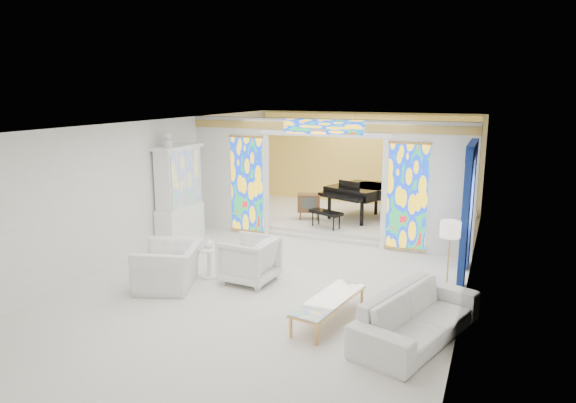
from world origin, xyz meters
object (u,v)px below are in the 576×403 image
at_px(armchair_left, 169,266).
at_px(coffee_table, 329,300).
at_px(china_cabinet, 179,195).
at_px(armchair_right, 249,260).
at_px(grand_piano, 367,191).
at_px(sofa, 417,316).
at_px(tv_console, 309,203).

xyz_separation_m(armchair_left, coffee_table, (3.26, -0.25, -0.05)).
xyz_separation_m(china_cabinet, armchair_right, (2.78, -1.76, -0.72)).
relative_size(armchair_left, armchair_right, 1.29).
distance_m(armchair_right, grand_piano, 5.32).
bearing_deg(sofa, china_cabinet, 83.03).
bearing_deg(armchair_right, tv_console, -171.12).
relative_size(china_cabinet, armchair_left, 2.16).
height_order(armchair_left, grand_piano, grand_piano).
height_order(china_cabinet, sofa, china_cabinet).
xyz_separation_m(china_cabinet, grand_piano, (3.79, 3.44, -0.24)).
xyz_separation_m(sofa, tv_console, (-3.81, 5.58, 0.28)).
bearing_deg(coffee_table, armchair_left, 175.53).
height_order(china_cabinet, tv_console, china_cabinet).
distance_m(grand_piano, tv_console, 1.64).
relative_size(armchair_left, coffee_table, 0.70).
height_order(armchair_right, tv_console, armchair_right).
bearing_deg(china_cabinet, coffee_table, -30.81).
height_order(china_cabinet, armchair_left, china_cabinet).
relative_size(armchair_left, sofa, 0.51).
relative_size(china_cabinet, grand_piano, 0.95).
bearing_deg(armchair_right, china_cabinet, -118.93).
bearing_deg(coffee_table, sofa, -2.06).
height_order(sofa, tv_console, tv_console).
xyz_separation_m(armchair_right, grand_piano, (1.01, 5.20, 0.48)).
height_order(armchair_right, coffee_table, armchair_right).
bearing_deg(sofa, coffee_table, 106.07).
bearing_deg(tv_console, coffee_table, -84.86).
bearing_deg(tv_console, grand_piano, 9.31).
distance_m(china_cabinet, sofa, 6.86).
relative_size(armchair_right, tv_console, 1.39).
height_order(coffee_table, tv_console, tv_console).
bearing_deg(armchair_left, armchair_right, 103.24).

